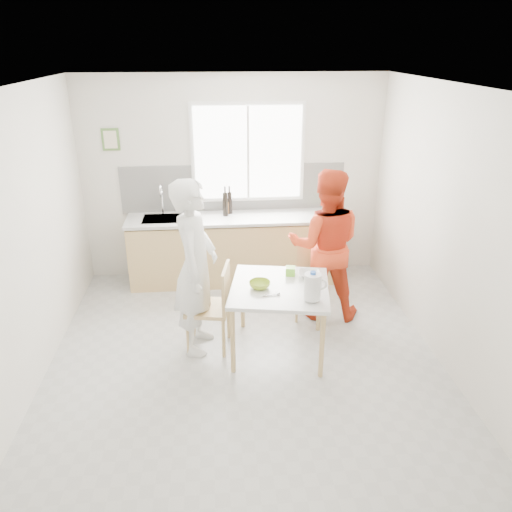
{
  "coord_description": "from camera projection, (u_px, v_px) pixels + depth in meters",
  "views": [
    {
      "loc": [
        -0.27,
        -4.3,
        3.04
      ],
      "look_at": [
        0.13,
        0.2,
        1.1
      ],
      "focal_mm": 35.0,
      "sensor_mm": 36.0,
      "label": 1
    }
  ],
  "objects": [
    {
      "name": "ground",
      "position": [
        245.0,
        361.0,
        5.16
      ],
      "size": [
        4.5,
        4.5,
        0.0
      ],
      "primitive_type": "plane",
      "color": "#B7B7B2",
      "rests_on": "ground"
    },
    {
      "name": "picture_frame",
      "position": [
        111.0,
        140.0,
        6.33
      ],
      "size": [
        0.22,
        0.03,
        0.28
      ],
      "color": "#58863D",
      "rests_on": "room_shell"
    },
    {
      "name": "jar_amber",
      "position": [
        228.0,
        208.0,
        6.67
      ],
      "size": [
        0.06,
        0.06,
        0.16
      ],
      "primitive_type": "cylinder",
      "color": "brown",
      "rests_on": "kitchen_counter"
    },
    {
      "name": "window",
      "position": [
        248.0,
        153.0,
        6.54
      ],
      "size": [
        1.5,
        0.06,
        1.3
      ],
      "color": "white",
      "rests_on": "room_shell"
    },
    {
      "name": "milk_jug",
      "position": [
        313.0,
        286.0,
        4.72
      ],
      "size": [
        0.22,
        0.16,
        0.29
      ],
      "rotation": [
        0.0,
        0.0,
        -0.17
      ],
      "color": "white",
      "rests_on": "dining_table"
    },
    {
      "name": "bowl_white",
      "position": [
        309.0,
        274.0,
        5.26
      ],
      "size": [
        0.27,
        0.27,
        0.06
      ],
      "primitive_type": "imported",
      "rotation": [
        0.0,
        0.0,
        -0.17
      ],
      "color": "silver",
      "rests_on": "dining_table"
    },
    {
      "name": "spoon",
      "position": [
        271.0,
        295.0,
        4.87
      ],
      "size": [
        0.16,
        0.04,
        0.01
      ],
      "primitive_type": "cylinder",
      "rotation": [
        0.0,
        1.57,
        0.17
      ],
      "color": "#A5A5AA",
      "rests_on": "dining_table"
    },
    {
      "name": "wine_bottle_a",
      "position": [
        225.0,
        204.0,
        6.55
      ],
      "size": [
        0.07,
        0.07,
        0.32
      ],
      "primitive_type": "cylinder",
      "color": "black",
      "rests_on": "kitchen_counter"
    },
    {
      "name": "bowl_green",
      "position": [
        260.0,
        285.0,
        5.02
      ],
      "size": [
        0.25,
        0.25,
        0.07
      ],
      "primitive_type": "imported",
      "rotation": [
        0.0,
        0.0,
        -0.17
      ],
      "color": "#97B72A",
      "rests_on": "dining_table"
    },
    {
      "name": "person_white",
      "position": [
        196.0,
        268.0,
        5.07
      ],
      "size": [
        0.56,
        0.74,
        1.86
      ],
      "primitive_type": "imported",
      "rotation": [
        0.0,
        0.0,
        1.4
      ],
      "color": "white",
      "rests_on": "ground"
    },
    {
      "name": "dining_table",
      "position": [
        280.0,
        293.0,
        5.1
      ],
      "size": [
        1.14,
        1.14,
        0.76
      ],
      "rotation": [
        0.0,
        0.0,
        -0.17
      ],
      "color": "silver",
      "rests_on": "ground"
    },
    {
      "name": "cutting_board",
      "position": [
        328.0,
        215.0,
        6.63
      ],
      "size": [
        0.41,
        0.34,
        0.01
      ],
      "primitive_type": "cube",
      "rotation": [
        0.0,
        0.0,
        -0.28
      ],
      "color": "#78BD2B",
      "rests_on": "kitchen_counter"
    },
    {
      "name": "chair_left",
      "position": [
        215.0,
        304.0,
        5.21
      ],
      "size": [
        0.51,
        0.51,
        0.95
      ],
      "rotation": [
        0.0,
        0.0,
        -1.75
      ],
      "color": "tan",
      "rests_on": "ground"
    },
    {
      "name": "soap_bottle",
      "position": [
        191.0,
        209.0,
        6.59
      ],
      "size": [
        0.09,
        0.09,
        0.18
      ],
      "primitive_type": "imported",
      "rotation": [
        0.0,
        0.0,
        0.12
      ],
      "color": "#999999",
      "rests_on": "kitchen_counter"
    },
    {
      "name": "chair_far",
      "position": [
        312.0,
        279.0,
        5.9
      ],
      "size": [
        0.45,
        0.45,
        0.84
      ],
      "rotation": [
        0.0,
        0.0,
        -0.17
      ],
      "color": "tan",
      "rests_on": "ground"
    },
    {
      "name": "backsplash",
      "position": [
        233.0,
        188.0,
        6.73
      ],
      "size": [
        3.0,
        0.02,
        0.65
      ],
      "primitive_type": "cube",
      "color": "white",
      "rests_on": "room_shell"
    },
    {
      "name": "wine_bottle_b",
      "position": [
        230.0,
        202.0,
        6.65
      ],
      "size": [
        0.07,
        0.07,
        0.3
      ],
      "primitive_type": "cylinder",
      "color": "black",
      "rests_on": "kitchen_counter"
    },
    {
      "name": "person_red",
      "position": [
        325.0,
        245.0,
        5.73
      ],
      "size": [
        0.97,
        0.81,
        1.78
      ],
      "primitive_type": "imported",
      "rotation": [
        0.0,
        0.0,
        2.97
      ],
      "color": "red",
      "rests_on": "ground"
    },
    {
      "name": "kitchen_counter",
      "position": [
        235.0,
        251.0,
        6.78
      ],
      "size": [
        2.84,
        0.64,
        1.37
      ],
      "color": "tan",
      "rests_on": "ground"
    },
    {
      "name": "green_box",
      "position": [
        290.0,
        271.0,
        5.3
      ],
      "size": [
        0.12,
        0.12,
        0.09
      ],
      "primitive_type": "cube",
      "rotation": [
        0.0,
        0.0,
        -0.17
      ],
      "color": "#7AD631",
      "rests_on": "dining_table"
    },
    {
      "name": "room_shell",
      "position": [
        244.0,
        210.0,
        4.51
      ],
      "size": [
        4.5,
        4.5,
        4.5
      ],
      "color": "silver",
      "rests_on": "ground"
    }
  ]
}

